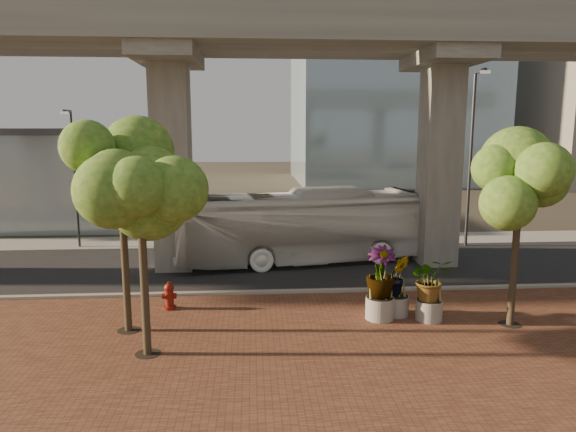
{
  "coord_description": "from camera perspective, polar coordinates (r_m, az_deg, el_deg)",
  "views": [
    {
      "loc": [
        -2.5,
        -20.84,
        6.23
      ],
      "look_at": [
        -1.01,
        0.5,
        2.62
      ],
      "focal_mm": 32.0,
      "sensor_mm": 36.0,
      "label": 1
    }
  ],
  "objects": [
    {
      "name": "ground",
      "position": [
        21.9,
        2.75,
        -6.97
      ],
      "size": [
        160.0,
        160.0,
        0.0
      ],
      "primitive_type": "plane",
      "color": "#3A362A",
      "rests_on": "ground"
    },
    {
      "name": "brick_plaza",
      "position": [
        14.48,
        6.6,
        -15.85
      ],
      "size": [
        70.0,
        13.0,
        0.06
      ],
      "primitive_type": "cube",
      "color": "brown",
      "rests_on": "ground"
    },
    {
      "name": "asphalt_road",
      "position": [
        23.8,
        2.18,
        -5.55
      ],
      "size": [
        90.0,
        8.0,
        0.04
      ],
      "primitive_type": "cube",
      "color": "black",
      "rests_on": "ground"
    },
    {
      "name": "curb_strip",
      "position": [
        19.98,
        3.43,
        -8.37
      ],
      "size": [
        70.0,
        0.25,
        0.16
      ],
      "primitive_type": "cube",
      "color": "#9A9790",
      "rests_on": "ground"
    },
    {
      "name": "far_sidewalk",
      "position": [
        29.12,
        1.02,
        -2.72
      ],
      "size": [
        90.0,
        3.0,
        0.06
      ],
      "primitive_type": "cube",
      "color": "#9A9790",
      "rests_on": "ground"
    },
    {
      "name": "transit_viaduct",
      "position": [
        23.0,
        2.3,
        12.2
      ],
      "size": [
        72.0,
        5.6,
        12.4
      ],
      "color": "#9B998D",
      "rests_on": "ground"
    },
    {
      "name": "transit_bus",
      "position": [
        24.1,
        2.0,
        -1.22
      ],
      "size": [
        12.62,
        4.89,
        3.43
      ],
      "primitive_type": "imported",
      "rotation": [
        0.0,
        0.0,
        1.74
      ],
      "color": "silver",
      "rests_on": "ground"
    },
    {
      "name": "fire_hydrant",
      "position": [
        18.51,
        -13.05,
        -8.63
      ],
      "size": [
        0.49,
        0.44,
        0.97
      ],
      "color": "maroon",
      "rests_on": "ground"
    },
    {
      "name": "planter_front",
      "position": [
        17.41,
        15.53,
        -7.11
      ],
      "size": [
        1.91,
        1.91,
        2.11
      ],
      "color": "#A09B91",
      "rests_on": "ground"
    },
    {
      "name": "planter_right",
      "position": [
        17.1,
        10.25,
        -6.52
      ],
      "size": [
        2.28,
        2.28,
        2.43
      ],
      "color": "#A3A193",
      "rests_on": "ground"
    },
    {
      "name": "planter_left",
      "position": [
        17.63,
        12.01,
        -6.83
      ],
      "size": [
        1.88,
        1.88,
        2.07
      ],
      "color": "#A49E94",
      "rests_on": "ground"
    },
    {
      "name": "street_tree_far_west",
      "position": [
        16.0,
        -18.13,
        4.29
      ],
      "size": [
        3.45,
        3.45,
        6.42
      ],
      "color": "#403424",
      "rests_on": "ground"
    },
    {
      "name": "street_tree_near_west",
      "position": [
        14.1,
        -16.12,
        2.42
      ],
      "size": [
        3.55,
        3.55,
        6.15
      ],
      "color": "#403424",
      "rests_on": "ground"
    },
    {
      "name": "street_tree_near_east",
      "position": [
        17.29,
        24.36,
        2.58
      ],
      "size": [
        3.54,
        3.54,
        5.96
      ],
      "color": "#403424",
      "rests_on": "ground"
    },
    {
      "name": "streetlamp_west",
      "position": [
        28.99,
        -22.71,
        4.81
      ],
      "size": [
        0.36,
        1.04,
        7.17
      ],
      "color": "#2A292E",
      "rests_on": "ground"
    },
    {
      "name": "streetlamp_east",
      "position": [
        28.63,
        19.79,
        7.27
      ],
      "size": [
        0.45,
        1.33,
        9.18
      ],
      "color": "#313137",
      "rests_on": "ground"
    }
  ]
}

